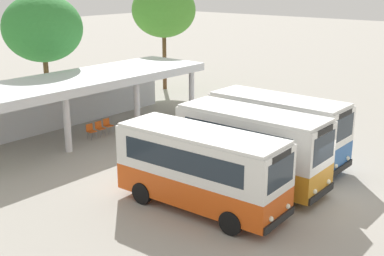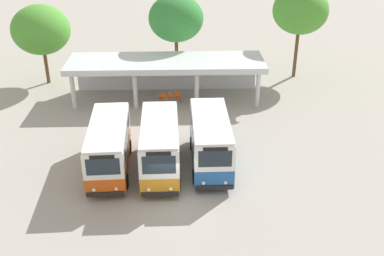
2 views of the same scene
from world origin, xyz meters
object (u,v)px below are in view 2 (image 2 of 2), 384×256
(city_bus_nearest_orange, at_px, (109,145))
(waiting_chair_second_from_end, at_px, (170,97))
(waiting_chair_end_by_column, at_px, (162,97))
(city_bus_second_in_row, at_px, (160,145))
(city_bus_middle_cream, at_px, (210,140))
(waiting_chair_middle_seat, at_px, (178,96))

(city_bus_nearest_orange, bearing_deg, waiting_chair_second_from_end, 70.71)
(city_bus_nearest_orange, distance_m, waiting_chair_end_by_column, 10.84)
(city_bus_nearest_orange, distance_m, city_bus_second_in_row, 3.17)
(city_bus_middle_cream, relative_size, waiting_chair_middle_seat, 7.92)
(city_bus_second_in_row, bearing_deg, city_bus_nearest_orange, 175.95)
(waiting_chair_second_from_end, height_order, waiting_chair_middle_seat, same)
(waiting_chair_end_by_column, distance_m, waiting_chair_middle_seat, 1.36)
(city_bus_nearest_orange, height_order, waiting_chair_middle_seat, city_bus_nearest_orange)
(waiting_chair_end_by_column, bearing_deg, waiting_chair_middle_seat, 5.64)
(waiting_chair_second_from_end, bearing_deg, waiting_chair_middle_seat, 8.24)
(waiting_chair_middle_seat, bearing_deg, city_bus_middle_cream, -78.76)
(waiting_chair_second_from_end, bearing_deg, city_bus_second_in_row, -92.57)
(waiting_chair_end_by_column, relative_size, waiting_chair_middle_seat, 1.00)
(waiting_chair_end_by_column, xyz_separation_m, waiting_chair_middle_seat, (1.35, 0.13, 0.00))
(city_bus_middle_cream, xyz_separation_m, waiting_chair_end_by_column, (-3.36, 9.98, -1.30))
(city_bus_second_in_row, bearing_deg, waiting_chair_second_from_end, 87.43)
(city_bus_second_in_row, height_order, waiting_chair_end_by_column, city_bus_second_in_row)
(city_bus_middle_cream, distance_m, waiting_chair_middle_seat, 10.39)
(waiting_chair_middle_seat, bearing_deg, city_bus_second_in_row, -96.13)
(city_bus_second_in_row, height_order, city_bus_middle_cream, city_bus_second_in_row)
(city_bus_nearest_orange, height_order, city_bus_middle_cream, city_bus_middle_cream)
(city_bus_nearest_orange, distance_m, city_bus_middle_cream, 6.34)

